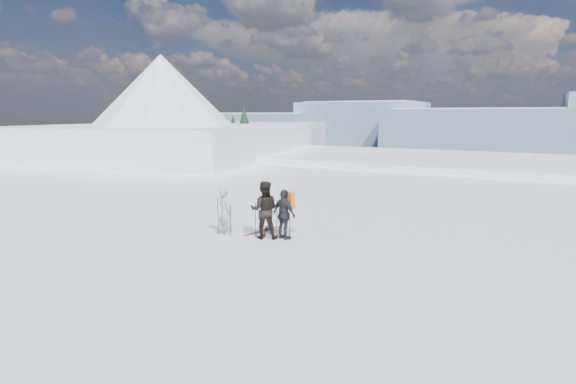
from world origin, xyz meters
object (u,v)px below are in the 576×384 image
at_px(skier_grey, 225,212).
at_px(skier_pack, 284,215).
at_px(skis_loose, 264,231).
at_px(skier_dark, 264,210).

relative_size(skier_grey, skier_pack, 0.97).
distance_m(skier_grey, skier_pack, 2.14).
height_order(skier_pack, skis_loose, skier_pack).
height_order(skier_dark, skis_loose, skier_dark).
distance_m(skier_dark, skis_loose, 1.28).
distance_m(skier_grey, skier_dark, 1.47).
height_order(skier_grey, skier_dark, skier_dark).
xyz_separation_m(skier_grey, skis_loose, (0.98, 0.97, -0.81)).
distance_m(skier_pack, skis_loose, 1.47).
xyz_separation_m(skier_pack, skis_loose, (-1.10, 0.49, -0.83)).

